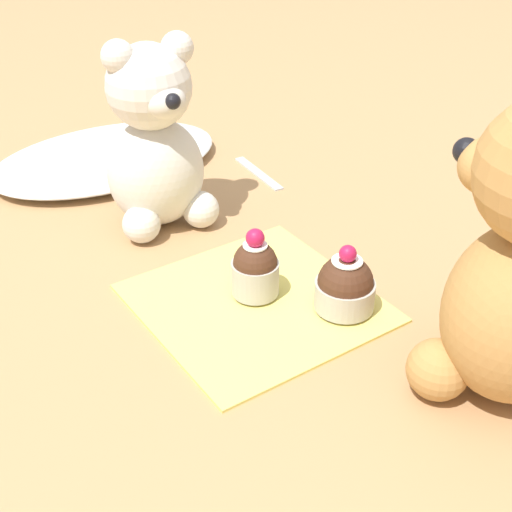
# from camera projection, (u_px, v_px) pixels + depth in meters

# --- Properties ---
(ground_plane) EXTENTS (4.00, 4.00, 0.00)m
(ground_plane) POSITION_uv_depth(u_px,v_px,m) (256.00, 304.00, 0.70)
(ground_plane) COLOR tan
(knitted_placemat) EXTENTS (0.21, 0.21, 0.01)m
(knitted_placemat) POSITION_uv_depth(u_px,v_px,m) (256.00, 302.00, 0.69)
(knitted_placemat) COLOR #E0D166
(knitted_placemat) RESTS_ON ground_plane
(tulle_cloth) EXTENTS (0.31, 0.20, 0.03)m
(tulle_cloth) POSITION_uv_depth(u_px,v_px,m) (106.00, 157.00, 0.95)
(tulle_cloth) COLOR white
(tulle_cloth) RESTS_ON ground_plane
(teddy_bear_cream) EXTENTS (0.12, 0.11, 0.22)m
(teddy_bear_cream) POSITION_uv_depth(u_px,v_px,m) (156.00, 142.00, 0.78)
(teddy_bear_cream) COLOR silver
(teddy_bear_cream) RESTS_ON ground_plane
(cupcake_near_cream_bear) EXTENTS (0.05, 0.05, 0.07)m
(cupcake_near_cream_bear) POSITION_uv_depth(u_px,v_px,m) (255.00, 269.00, 0.69)
(cupcake_near_cream_bear) COLOR #B2ADA3
(cupcake_near_cream_bear) RESTS_ON knitted_placemat
(cupcake_near_tan_bear) EXTENTS (0.06, 0.06, 0.07)m
(cupcake_near_tan_bear) POSITION_uv_depth(u_px,v_px,m) (345.00, 286.00, 0.67)
(cupcake_near_tan_bear) COLOR #B2ADA3
(cupcake_near_tan_bear) RESTS_ON knitted_placemat
(teaspoon) EXTENTS (0.02, 0.11, 0.01)m
(teaspoon) POSITION_uv_depth(u_px,v_px,m) (258.00, 172.00, 0.94)
(teaspoon) COLOR silver
(teaspoon) RESTS_ON ground_plane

